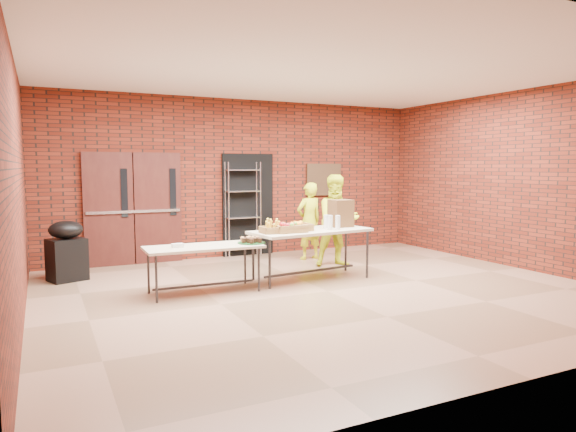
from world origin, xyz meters
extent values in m
cube|color=brown|center=(0.00, 0.00, -0.02)|extent=(8.00, 7.00, 0.04)
cube|color=silver|center=(0.00, 0.00, 3.22)|extent=(8.00, 7.00, 0.04)
cube|color=maroon|center=(0.00, 3.52, 1.60)|extent=(8.00, 0.04, 3.20)
cube|color=maroon|center=(0.00, -3.52, 1.60)|extent=(8.00, 0.04, 3.20)
cube|color=maroon|center=(-4.02, 0.00, 1.60)|extent=(0.04, 7.00, 3.20)
cube|color=maroon|center=(4.02, 0.00, 1.60)|extent=(0.04, 7.00, 3.20)
cube|color=#401912|center=(-2.65, 3.44, 1.05)|extent=(0.88, 0.08, 2.10)
cube|color=#401912|center=(-1.75, 3.44, 1.05)|extent=(0.88, 0.08, 2.10)
cube|color=black|center=(-2.37, 3.39, 1.35)|extent=(0.12, 0.02, 0.90)
cube|color=black|center=(-1.47, 3.39, 1.35)|extent=(0.12, 0.02, 0.90)
cube|color=silver|center=(-2.20, 3.38, 1.00)|extent=(1.70, 0.04, 0.05)
cube|color=black|center=(0.10, 3.46, 1.05)|extent=(1.10, 0.06, 2.10)
cube|color=#3B2A17|center=(1.90, 3.45, 1.55)|extent=(0.85, 0.04, 0.70)
cube|color=#B8A98C|center=(-1.66, 0.72, 0.67)|extent=(1.69, 0.73, 0.04)
cube|color=#2D2D32|center=(-1.66, 0.72, 0.11)|extent=(1.49, 0.07, 0.03)
cylinder|color=#2D2D32|center=(-2.41, 1.00, 0.33)|extent=(0.03, 0.03, 0.65)
cylinder|color=#2D2D32|center=(-0.92, 1.00, 0.33)|extent=(0.03, 0.03, 0.65)
cylinder|color=#2D2D32|center=(-2.41, 0.44, 0.33)|extent=(0.03, 0.03, 0.65)
cylinder|color=#2D2D32|center=(-0.92, 0.44, 0.33)|extent=(0.03, 0.03, 0.65)
cube|color=#B8A98C|center=(0.17, 0.84, 0.79)|extent=(2.07, 1.06, 0.04)
cube|color=#2D2D32|center=(0.17, 0.84, 0.13)|extent=(1.75, 0.26, 0.03)
cylinder|color=#2D2D32|center=(-0.71, 1.17, 0.38)|extent=(0.04, 0.04, 0.77)
cylinder|color=#2D2D32|center=(1.05, 1.17, 0.38)|extent=(0.04, 0.04, 0.77)
cylinder|color=#2D2D32|center=(-0.71, 0.51, 0.38)|extent=(0.04, 0.04, 0.77)
cylinder|color=#2D2D32|center=(1.05, 0.51, 0.38)|extent=(0.04, 0.04, 0.77)
cube|color=#A57D42|center=(-0.53, 0.74, 0.85)|extent=(0.40, 0.31, 0.06)
cube|color=#A57D42|center=(-0.09, 0.84, 0.85)|extent=(0.45, 0.35, 0.07)
cube|color=#A57D42|center=(-0.28, 0.72, 0.85)|extent=(0.49, 0.38, 0.08)
cylinder|color=#124319|center=(-0.94, 0.66, 0.70)|extent=(0.42, 0.42, 0.02)
cube|color=silver|center=(-2.04, 0.75, 0.72)|extent=(0.16, 0.11, 0.05)
cube|color=#54351C|center=(0.83, 1.00, 1.04)|extent=(0.35, 0.31, 0.46)
cylinder|color=silver|center=(0.46, 0.73, 0.93)|extent=(0.08, 0.08, 0.23)
cylinder|color=silver|center=(0.55, 0.64, 0.93)|extent=(0.08, 0.08, 0.23)
cylinder|color=silver|center=(0.47, 0.88, 0.93)|extent=(0.08, 0.08, 0.23)
cube|color=black|center=(-3.42, 2.47, 0.34)|extent=(0.65, 0.60, 0.68)
ellipsoid|color=black|center=(-3.42, 2.47, 0.83)|extent=(0.65, 0.60, 0.29)
imported|color=#C9D317|center=(1.00, 2.47, 0.76)|extent=(0.60, 0.43, 1.53)
imported|color=#C9D317|center=(1.14, 1.62, 0.84)|extent=(0.94, 0.81, 1.69)
camera|label=1|loc=(-3.77, -6.43, 1.83)|focal=32.00mm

